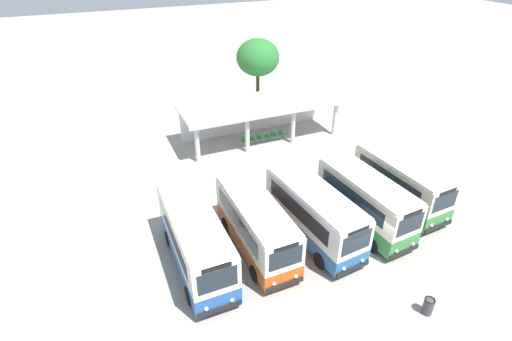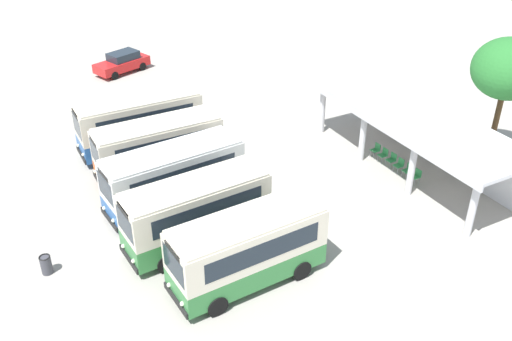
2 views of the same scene
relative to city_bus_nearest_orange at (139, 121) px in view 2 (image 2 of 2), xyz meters
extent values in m
plane|color=#A39E93|center=(8.01, -2.89, -1.82)|extent=(180.00, 180.00, 0.00)
cylinder|color=black|center=(1.07, -2.22, -1.37)|extent=(0.22, 0.90, 0.90)
cylinder|color=black|center=(-1.08, -2.22, -1.37)|extent=(0.22, 0.90, 0.90)
cylinder|color=black|center=(1.08, 2.25, -1.37)|extent=(0.22, 0.90, 0.90)
cylinder|color=black|center=(-1.07, 2.25, -1.37)|extent=(0.22, 0.90, 0.90)
cube|color=#23569E|center=(0.00, 0.01, -0.94)|extent=(2.25, 7.20, 1.01)
cube|color=beige|center=(0.00, 0.01, 0.47)|extent=(2.25, 7.20, 1.79)
cube|color=beige|center=(0.00, 0.01, 1.42)|extent=(2.19, 6.98, 0.12)
cube|color=black|center=(0.00, -3.62, -1.30)|extent=(2.14, 0.10, 0.28)
cube|color=#1E2833|center=(0.00, -3.57, 0.52)|extent=(1.85, 0.05, 1.16)
cube|color=black|center=(0.00, -3.57, 1.24)|extent=(1.35, 0.05, 0.24)
cube|color=#1E2833|center=(1.12, 0.11, 0.52)|extent=(0.04, 5.76, 0.98)
cube|color=#1E2833|center=(-1.12, 0.11, 0.52)|extent=(0.04, 5.76, 0.98)
sphere|color=#EAEACC|center=(0.62, -3.61, -0.99)|extent=(0.20, 0.20, 0.20)
sphere|color=#EAEACC|center=(-0.62, -3.61, -0.99)|extent=(0.20, 0.20, 0.20)
cylinder|color=black|center=(4.42, -2.15, -1.37)|extent=(0.23, 0.90, 0.90)
cylinder|color=black|center=(2.37, -2.17, -1.37)|extent=(0.23, 0.90, 0.90)
cylinder|color=black|center=(4.39, 2.10, -1.37)|extent=(0.23, 0.90, 0.90)
cylinder|color=black|center=(2.34, 2.09, -1.37)|extent=(0.23, 0.90, 0.90)
cube|color=#D14C14|center=(3.38, -0.03, -0.97)|extent=(2.20, 6.88, 0.95)
cube|color=beige|center=(3.38, -0.03, 0.36)|extent=(2.20, 6.88, 1.71)
cube|color=beige|center=(3.38, -0.03, 1.28)|extent=(2.13, 6.68, 0.12)
cube|color=black|center=(3.40, -3.49, -1.30)|extent=(2.04, 0.11, 0.28)
cube|color=#1E2833|center=(3.40, -3.45, 0.41)|extent=(1.76, 0.06, 1.11)
cube|color=black|center=(3.40, -3.45, 1.10)|extent=(1.29, 0.06, 0.24)
cube|color=#1E2833|center=(4.44, 0.08, 0.41)|extent=(0.08, 5.49, 0.94)
cube|color=#1E2833|center=(2.31, 0.06, 0.41)|extent=(0.08, 5.49, 0.94)
sphere|color=#EAEACC|center=(3.99, -3.48, -0.99)|extent=(0.20, 0.20, 0.20)
sphere|color=#EAEACC|center=(2.81, -3.49, -0.99)|extent=(0.20, 0.20, 0.20)
cylinder|color=black|center=(8.00, -2.50, -1.37)|extent=(0.30, 0.92, 0.90)
cylinder|color=black|center=(5.89, -2.69, -1.37)|extent=(0.30, 0.92, 0.90)
cylinder|color=black|center=(7.61, 1.81, -1.37)|extent=(0.30, 0.92, 0.90)
cylinder|color=black|center=(5.51, 1.62, -1.37)|extent=(0.30, 0.92, 0.90)
cube|color=#23569E|center=(6.75, -0.44, -0.97)|extent=(2.83, 7.15, 0.95)
cube|color=silver|center=(6.75, -0.44, 0.41)|extent=(2.83, 7.15, 1.80)
cube|color=silver|center=(6.75, -0.44, 1.37)|extent=(2.74, 6.93, 0.12)
cube|color=black|center=(7.06, -3.95, -1.30)|extent=(2.10, 0.29, 0.28)
cube|color=#1E2833|center=(7.06, -3.90, 0.46)|extent=(1.81, 0.21, 1.17)
cube|color=black|center=(7.06, -3.90, 1.19)|extent=(1.33, 0.17, 0.24)
cube|color=#1E2833|center=(7.83, -0.24, 0.46)|extent=(0.54, 5.56, 0.99)
cube|color=#1E2833|center=(5.65, -0.44, 0.46)|extent=(0.54, 5.56, 0.99)
sphere|color=#EAEACC|center=(7.67, -3.88, -0.99)|extent=(0.20, 0.20, 0.20)
sphere|color=#EAEACC|center=(6.46, -3.99, -0.99)|extent=(0.20, 0.20, 0.20)
cylinder|color=black|center=(11.30, -2.64, -1.37)|extent=(0.28, 0.91, 0.90)
cylinder|color=black|center=(9.23, -2.78, -1.37)|extent=(0.28, 0.91, 0.90)
cylinder|color=black|center=(11.02, 1.48, -1.37)|extent=(0.28, 0.91, 0.90)
cylinder|color=black|center=(8.95, 1.34, -1.37)|extent=(0.28, 0.91, 0.90)
cube|color=#337F3D|center=(10.13, -0.65, -0.90)|extent=(2.62, 6.80, 1.09)
cube|color=beige|center=(10.13, -0.65, 0.50)|extent=(2.62, 6.80, 1.69)
cube|color=beige|center=(10.13, -0.65, 1.40)|extent=(2.55, 6.60, 0.12)
cube|color=black|center=(10.36, -4.01, -1.30)|extent=(2.06, 0.24, 0.28)
cube|color=#1E2833|center=(10.35, -3.96, 0.55)|extent=(1.78, 0.17, 1.10)
cube|color=black|center=(10.35, -3.96, 1.22)|extent=(1.30, 0.14, 0.24)
cube|color=#1E2833|center=(11.19, -0.48, 0.55)|extent=(0.41, 5.32, 0.93)
cube|color=#1E2833|center=(9.05, -0.62, 0.55)|extent=(0.41, 5.32, 0.93)
sphere|color=#EAEACC|center=(10.95, -3.95, -0.99)|extent=(0.20, 0.20, 0.20)
sphere|color=#EAEACC|center=(9.76, -4.04, -0.99)|extent=(0.20, 0.20, 0.20)
cylinder|color=black|center=(14.70, -1.78, -1.37)|extent=(0.27, 0.91, 0.90)
cylinder|color=black|center=(12.54, -1.91, -1.37)|extent=(0.27, 0.91, 0.90)
cylinder|color=black|center=(14.46, 2.28, -1.37)|extent=(0.27, 0.91, 0.90)
cylinder|color=black|center=(12.30, 2.15, -1.37)|extent=(0.27, 0.91, 0.90)
cube|color=#337F3D|center=(13.50, 0.18, -0.94)|extent=(2.64, 6.68, 1.01)
cube|color=beige|center=(13.50, 0.18, 0.42)|extent=(2.64, 6.68, 1.69)
cube|color=beige|center=(13.50, 0.18, 1.32)|extent=(2.56, 6.48, 0.12)
cube|color=black|center=(13.69, -3.12, -1.30)|extent=(2.15, 0.22, 0.28)
cube|color=#1E2833|center=(13.69, -3.08, 0.47)|extent=(1.85, 0.16, 1.10)
cube|color=black|center=(13.69, -3.08, 1.14)|extent=(1.36, 0.13, 0.24)
cube|color=#1E2833|center=(14.61, 0.35, 0.47)|extent=(0.35, 5.24, 0.93)
cube|color=#1E2833|center=(12.38, 0.22, 0.47)|extent=(0.35, 5.24, 0.93)
sphere|color=#EAEACC|center=(14.31, -3.07, -0.99)|extent=(0.20, 0.20, 0.20)
sphere|color=#EAEACC|center=(13.07, -3.15, -0.99)|extent=(0.20, 0.20, 0.20)
cylinder|color=black|center=(-11.81, 1.71, -1.50)|extent=(0.39, 0.66, 0.64)
cylinder|color=black|center=(-13.37, 1.14, -1.50)|extent=(0.39, 0.66, 0.64)
cylinder|color=black|center=(-12.74, 4.25, -1.50)|extent=(0.39, 0.66, 0.64)
cylinder|color=black|center=(-14.30, 3.68, -1.50)|extent=(0.39, 0.66, 0.64)
cube|color=red|center=(-13.05, 2.70, -1.15)|extent=(3.15, 4.71, 0.70)
cube|color=#1E2833|center=(-13.13, 2.90, -0.50)|extent=(2.19, 2.65, 0.60)
cylinder|color=silver|center=(3.21, 10.83, -0.22)|extent=(0.36, 0.36, 3.20)
cylinder|color=silver|center=(7.34, 10.83, -0.22)|extent=(0.36, 0.36, 3.20)
cylinder|color=silver|center=(11.47, 10.83, -0.22)|extent=(0.36, 0.36, 3.20)
cylinder|color=silver|center=(15.60, 10.83, -0.22)|extent=(0.36, 0.36, 3.20)
cube|color=silver|center=(9.40, 14.47, -0.22)|extent=(13.19, 0.20, 3.20)
cube|color=silver|center=(9.40, 12.55, 1.48)|extent=(13.69, 4.53, 0.20)
cube|color=silver|center=(9.40, 10.33, 1.24)|extent=(13.69, 0.10, 0.28)
cylinder|color=slate|center=(7.67, 11.56, -1.60)|extent=(0.03, 0.03, 0.44)
cylinder|color=slate|center=(7.32, 11.55, -1.60)|extent=(0.03, 0.03, 0.44)
cylinder|color=slate|center=(7.66, 11.91, -1.60)|extent=(0.03, 0.03, 0.44)
cylinder|color=slate|center=(7.31, 11.90, -1.60)|extent=(0.03, 0.03, 0.44)
cube|color=#2D8C47|center=(7.49, 11.73, -1.36)|extent=(0.45, 0.45, 0.04)
cube|color=#2D8C47|center=(7.49, 11.93, -1.16)|extent=(0.44, 0.05, 0.40)
cylinder|color=slate|center=(8.35, 11.57, -1.60)|extent=(0.03, 0.03, 0.44)
cylinder|color=slate|center=(8.00, 11.56, -1.60)|extent=(0.03, 0.03, 0.44)
cylinder|color=slate|center=(8.34, 11.92, -1.60)|extent=(0.03, 0.03, 0.44)
cylinder|color=slate|center=(7.99, 11.91, -1.60)|extent=(0.03, 0.03, 0.44)
cube|color=#2D8C47|center=(8.17, 11.74, -1.36)|extent=(0.45, 0.45, 0.04)
cube|color=#2D8C47|center=(8.16, 11.94, -1.16)|extent=(0.44, 0.05, 0.40)
cylinder|color=slate|center=(9.03, 11.62, -1.60)|extent=(0.03, 0.03, 0.44)
cylinder|color=slate|center=(8.68, 11.61, -1.60)|extent=(0.03, 0.03, 0.44)
cylinder|color=slate|center=(9.02, 11.97, -1.60)|extent=(0.03, 0.03, 0.44)
cylinder|color=slate|center=(8.67, 11.96, -1.60)|extent=(0.03, 0.03, 0.44)
cube|color=#2D8C47|center=(8.85, 11.79, -1.36)|extent=(0.45, 0.45, 0.04)
cube|color=#2D8C47|center=(8.84, 11.99, -1.16)|extent=(0.44, 0.05, 0.40)
cylinder|color=slate|center=(9.71, 11.59, -1.60)|extent=(0.03, 0.03, 0.44)
cylinder|color=slate|center=(9.36, 11.58, -1.60)|extent=(0.03, 0.03, 0.44)
cylinder|color=slate|center=(9.70, 11.94, -1.60)|extent=(0.03, 0.03, 0.44)
cylinder|color=slate|center=(9.35, 11.93, -1.60)|extent=(0.03, 0.03, 0.44)
cube|color=#2D8C47|center=(9.53, 11.76, -1.36)|extent=(0.45, 0.45, 0.04)
cube|color=#2D8C47|center=(9.52, 11.96, -1.16)|extent=(0.44, 0.05, 0.40)
cylinder|color=slate|center=(10.39, 11.63, -1.60)|extent=(0.03, 0.03, 0.44)
cylinder|color=slate|center=(10.04, 11.62, -1.60)|extent=(0.03, 0.03, 0.44)
cylinder|color=slate|center=(10.38, 11.99, -1.60)|extent=(0.03, 0.03, 0.44)
cylinder|color=slate|center=(10.03, 11.98, -1.60)|extent=(0.03, 0.03, 0.44)
cube|color=#2D8C47|center=(10.21, 11.80, -1.36)|extent=(0.45, 0.45, 0.04)
cube|color=#2D8C47|center=(10.20, 12.00, -1.16)|extent=(0.44, 0.05, 0.40)
cylinder|color=slate|center=(11.07, 11.61, -1.60)|extent=(0.03, 0.03, 0.44)
cylinder|color=slate|center=(10.72, 11.60, -1.60)|extent=(0.03, 0.03, 0.44)
cylinder|color=slate|center=(11.06, 11.96, -1.60)|extent=(0.03, 0.03, 0.44)
cylinder|color=slate|center=(10.71, 11.95, -1.60)|extent=(0.03, 0.03, 0.44)
cube|color=#2D8C47|center=(10.89, 11.78, -1.36)|extent=(0.45, 0.45, 0.04)
cube|color=#2D8C47|center=(10.88, 11.98, -1.16)|extent=(0.44, 0.05, 0.40)
cylinder|color=brown|center=(11.02, 17.15, 0.30)|extent=(0.32, 0.32, 4.25)
ellipsoid|color=#28722D|center=(11.02, 17.15, 3.88)|extent=(3.88, 3.88, 3.30)
cylinder|color=#3F3F47|center=(8.94, -7.25, -1.40)|extent=(0.48, 0.48, 0.85)
torus|color=black|center=(8.94, -7.25, -0.95)|extent=(0.49, 0.49, 0.06)
camera|label=1|loc=(-3.30, -15.35, 13.42)|focal=27.53mm
camera|label=2|loc=(29.87, -8.18, 14.61)|focal=39.73mm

